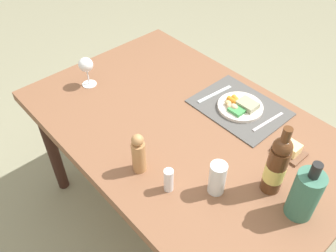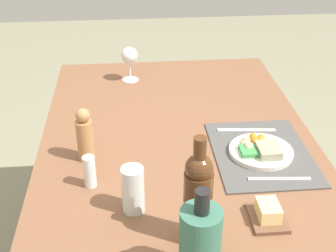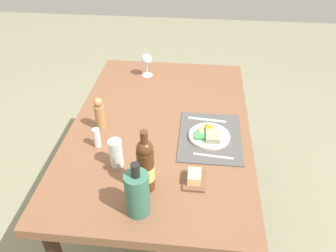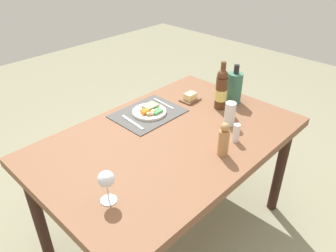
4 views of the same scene
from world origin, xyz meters
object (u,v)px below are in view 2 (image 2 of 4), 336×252
(salt_shaker, at_px, (90,172))
(dinner_plate, at_px, (260,150))
(fork, at_px, (279,179))
(butter_dish, at_px, (268,213))
(knife, at_px, (246,130))
(cooler_bottle, at_px, (200,245))
(wine_bottle, at_px, (198,199))
(wine_glass, at_px, (129,57))
(water_tumbler, at_px, (133,192))
(dining_table, at_px, (178,161))
(pepper_mill, at_px, (85,136))

(salt_shaker, bearing_deg, dinner_plate, -78.13)
(fork, xyz_separation_m, butter_dish, (-0.17, 0.09, 0.01))
(knife, distance_m, cooler_bottle, 0.74)
(wine_bottle, xyz_separation_m, wine_glass, (1.05, 0.16, -0.02))
(fork, bearing_deg, salt_shaker, 92.03)
(knife, height_order, wine_glass, wine_glass)
(butter_dish, bearing_deg, water_tumbler, 78.39)
(wine_glass, bearing_deg, knife, -140.01)
(water_tumbler, bearing_deg, wine_glass, -0.48)
(knife, bearing_deg, dining_table, 106.60)
(salt_shaker, bearing_deg, water_tumbler, -133.83)
(knife, relative_size, butter_dish, 1.67)
(cooler_bottle, height_order, water_tumbler, cooler_bottle)
(fork, relative_size, wine_glass, 1.24)
(knife, bearing_deg, wine_glass, 45.50)
(water_tumbler, bearing_deg, salt_shaker, 46.17)
(butter_dish, height_order, cooler_bottle, cooler_bottle)
(dining_table, height_order, dinner_plate, dinner_plate)
(cooler_bottle, height_order, salt_shaker, cooler_bottle)
(knife, bearing_deg, cooler_bottle, 162.86)
(fork, distance_m, salt_shaker, 0.60)
(fork, xyz_separation_m, pepper_mill, (0.18, 0.62, 0.08))
(pepper_mill, bearing_deg, knife, -78.11)
(water_tumbler, bearing_deg, dinner_plate, -60.80)
(cooler_bottle, xyz_separation_m, water_tumbler, (0.27, 0.15, -0.05))
(fork, xyz_separation_m, wine_glass, (0.82, 0.46, 0.11))
(dinner_plate, distance_m, cooler_bottle, 0.60)
(dining_table, relative_size, wine_glass, 9.55)
(fork, xyz_separation_m, water_tumbler, (-0.10, 0.47, 0.06))
(wine_bottle, height_order, wine_glass, wine_bottle)
(fork, distance_m, wine_glass, 0.94)
(pepper_mill, bearing_deg, dinner_plate, -93.16)
(water_tumbler, height_order, pepper_mill, pepper_mill)
(dining_table, distance_m, water_tumbler, 0.42)
(dinner_plate, relative_size, wine_bottle, 0.69)
(cooler_bottle, bearing_deg, dining_table, -1.75)
(salt_shaker, relative_size, water_tumbler, 0.74)
(dinner_plate, bearing_deg, knife, 3.70)
(salt_shaker, distance_m, wine_bottle, 0.40)
(knife, height_order, butter_dish, butter_dish)
(knife, relative_size, salt_shaker, 2.01)
(dining_table, height_order, fork, fork)
(knife, bearing_deg, wine_bottle, 159.12)
(salt_shaker, distance_m, water_tumbler, 0.18)
(knife, xyz_separation_m, butter_dish, (-0.48, 0.05, 0.01))
(dinner_plate, height_order, pepper_mill, pepper_mill)
(cooler_bottle, distance_m, wine_glass, 1.19)
(salt_shaker, xyz_separation_m, wine_bottle, (-0.26, -0.30, 0.08))
(butter_dish, bearing_deg, fork, -26.83)
(fork, bearing_deg, wine_glass, 34.32)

